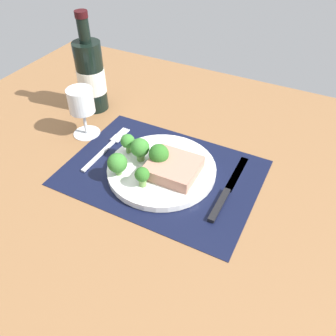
{
  "coord_description": "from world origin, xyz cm",
  "views": [
    {
      "loc": [
        28.65,
        -52.55,
        54.77
      ],
      "look_at": [
        1.51,
        0.28,
        1.9
      ],
      "focal_mm": 36.87,
      "sensor_mm": 36.0,
      "label": 1
    }
  ],
  "objects": [
    {
      "name": "plate",
      "position": [
        0.0,
        0.0,
        1.1
      ],
      "size": [
        25.32,
        25.32,
        1.6
      ],
      "primitive_type": "cylinder",
      "color": "white",
      "rests_on": "placemat"
    },
    {
      "name": "broccoli_center",
      "position": [
        -5.61,
        0.24,
        5.35
      ],
      "size": [
        4.45,
        4.45,
        5.85
      ],
      "color": "#5B8942",
      "rests_on": "plate"
    },
    {
      "name": "wine_bottle",
      "position": [
        -30.99,
        16.57,
        10.23
      ],
      "size": [
        7.74,
        7.74,
        27.49
      ],
      "color": "black",
      "rests_on": "ground_plane"
    },
    {
      "name": "placemat",
      "position": [
        0.0,
        0.0,
        0.15
      ],
      "size": [
        44.56,
        31.99,
        0.3
      ],
      "primitive_type": "cube",
      "color": "black",
      "rests_on": "ground_plane"
    },
    {
      "name": "ground_plane",
      "position": [
        0.0,
        0.0,
        -1.5
      ],
      "size": [
        140.0,
        110.0,
        3.0
      ],
      "primitive_type": "cube",
      "color": "brown"
    },
    {
      "name": "broccoli_near_steak",
      "position": [
        -7.55,
        -6.53,
        5.03
      ],
      "size": [
        4.46,
        4.46,
        5.44
      ],
      "color": "#5B8942",
      "rests_on": "plate"
    },
    {
      "name": "broccoli_near_fork",
      "position": [
        -0.68,
        -0.17,
        5.38
      ],
      "size": [
        4.62,
        4.62,
        5.91
      ],
      "color": "#5B8942",
      "rests_on": "plate"
    },
    {
      "name": "steak",
      "position": [
        3.26,
        -0.53,
        3.35
      ],
      "size": [
        11.36,
        10.61,
        2.91
      ],
      "primitive_type": "cube",
      "rotation": [
        0.0,
        0.0,
        0.02
      ],
      "color": "tan",
      "rests_on": "plate"
    },
    {
      "name": "broccoli_front_edge",
      "position": [
        -9.69,
        1.11,
        5.09
      ],
      "size": [
        3.42,
        3.42,
        5.06
      ],
      "color": "#5B8942",
      "rests_on": "plate"
    },
    {
      "name": "knife",
      "position": [
        15.85,
        0.53,
        0.6
      ],
      "size": [
        1.8,
        23.0,
        0.8
      ],
      "rotation": [
        0.0,
        0.0,
        0.02
      ],
      "color": "black",
      "rests_on": "placemat"
    },
    {
      "name": "broccoli_back_left",
      "position": [
        -0.84,
        -7.22,
        4.77
      ],
      "size": [
        3.26,
        3.26,
        4.78
      ],
      "color": "#6B994C",
      "rests_on": "plate"
    },
    {
      "name": "fork",
      "position": [
        -16.47,
        1.42,
        0.55
      ],
      "size": [
        2.4,
        19.2,
        0.5
      ],
      "rotation": [
        0.0,
        0.0,
        -0.03
      ],
      "color": "silver",
      "rests_on": "placemat"
    },
    {
      "name": "wine_glass",
      "position": [
        -25.31,
        4.71,
        9.11
      ],
      "size": [
        7.12,
        7.12,
        13.18
      ],
      "color": "silver",
      "rests_on": "ground_plane"
    }
  ]
}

